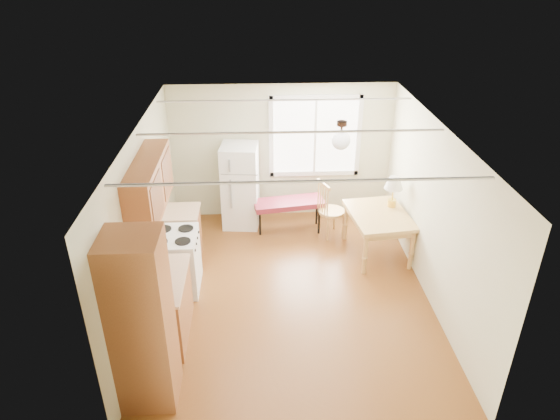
{
  "coord_description": "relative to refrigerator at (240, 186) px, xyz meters",
  "views": [
    {
      "loc": [
        -0.44,
        -6.01,
        4.55
      ],
      "look_at": [
        -0.13,
        0.43,
        1.15
      ],
      "focal_mm": 32.0,
      "sensor_mm": 36.0,
      "label": 1
    }
  ],
  "objects": [
    {
      "name": "pendant_light",
      "position": [
        1.46,
        -1.72,
        1.47
      ],
      "size": [
        0.26,
        0.26,
        0.4
      ],
      "color": "black",
      "rests_on": "room_shell"
    },
    {
      "name": "room_shell",
      "position": [
        0.76,
        -2.12,
        0.48
      ],
      "size": [
        4.6,
        5.6,
        2.62
      ],
      "color": "#582E12",
      "rests_on": "ground"
    },
    {
      "name": "dining_table",
      "position": [
        2.26,
        -1.13,
        -0.12
      ],
      "size": [
        1.04,
        1.3,
        0.75
      ],
      "rotation": [
        0.0,
        0.0,
        0.12
      ],
      "color": "#B58745",
      "rests_on": "ground"
    },
    {
      "name": "bench",
      "position": [
        0.86,
        -0.25,
        -0.25
      ],
      "size": [
        1.31,
        0.66,
        0.58
      ],
      "rotation": [
        0.0,
        0.0,
        0.16
      ],
      "color": "maroon",
      "rests_on": "ground"
    },
    {
      "name": "refrigerator",
      "position": [
        0.0,
        0.0,
        0.0
      ],
      "size": [
        0.69,
        0.69,
        1.53
      ],
      "rotation": [
        0.0,
        0.0,
        -0.09
      ],
      "color": "white",
      "rests_on": "ground"
    },
    {
      "name": "chair",
      "position": [
        1.5,
        -0.53,
        -0.17
      ],
      "size": [
        0.51,
        0.5,
        1.04
      ],
      "rotation": [
        0.0,
        0.0,
        0.37
      ],
      "color": "#B58745",
      "rests_on": "ground"
    },
    {
      "name": "kettle",
      "position": [
        -0.99,
        -3.0,
        0.23
      ],
      "size": [
        0.12,
        0.12,
        0.23
      ],
      "color": "red",
      "rests_on": "kitchen_run"
    },
    {
      "name": "coffee_maker",
      "position": [
        -0.96,
        -3.44,
        0.28
      ],
      "size": [
        0.23,
        0.28,
        0.39
      ],
      "rotation": [
        0.0,
        0.0,
        -0.13
      ],
      "color": "black",
      "rests_on": "kitchen_run"
    },
    {
      "name": "window_unit",
      "position": [
        1.36,
        0.35,
        0.78
      ],
      "size": [
        1.64,
        0.05,
        1.51
      ],
      "color": "white",
      "rests_on": "room_shell"
    },
    {
      "name": "kitchen_run",
      "position": [
        -0.96,
        -2.75,
        0.07
      ],
      "size": [
        0.65,
        3.4,
        2.2
      ],
      "color": "brown",
      "rests_on": "ground"
    },
    {
      "name": "table_lamp",
      "position": [
        2.52,
        -0.88,
        0.37
      ],
      "size": [
        0.3,
        0.3,
        0.53
      ],
      "rotation": [
        0.0,
        0.0,
        -0.32
      ],
      "color": "gold",
      "rests_on": "dining_table"
    }
  ]
}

